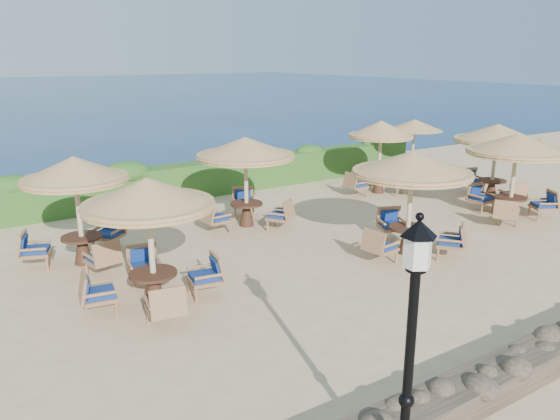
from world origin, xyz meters
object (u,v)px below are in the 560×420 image
Objects in this scene: cafe_set_1 at (411,179)px; lamp_post at (408,373)px; cafe_set_0 at (150,222)px; cafe_set_5 at (380,145)px; cafe_set_3 at (77,191)px; cafe_set_2 at (516,157)px; cafe_set_4 at (246,162)px; extra_parasol at (414,125)px; cafe_set_6 at (496,142)px.

lamp_post is at bearing -136.06° from cafe_set_1.
cafe_set_1 is (5.86, 5.65, 0.40)m from lamp_post.
cafe_set_5 is at bearing 23.79° from cafe_set_0.
lamp_post is 9.51m from cafe_set_3.
cafe_set_2 is at bearing -0.90° from cafe_set_0.
cafe_set_3 is 0.95× the size of cafe_set_4.
extra_parasol is 9.26m from cafe_set_1.
cafe_set_6 is at bearing 19.44° from cafe_set_1.
extra_parasol is 14.44m from cafe_set_0.
cafe_set_5 is at bearing 8.41° from cafe_set_4.
extra_parasol is at bearing 12.89° from cafe_set_4.
cafe_set_0 is 6.55m from cafe_set_1.
cafe_set_5 is at bearing 132.03° from cafe_set_6.
cafe_set_2 and cafe_set_4 have the same top height.
cafe_set_1 is at bearing -174.69° from cafe_set_2.
cafe_set_6 is (1.55, 1.82, 0.08)m from cafe_set_2.
lamp_post is at bearing -82.21° from cafe_set_3.
cafe_set_0 and cafe_set_2 have the same top height.
cafe_set_3 is (-12.04, 3.31, -0.12)m from cafe_set_2.
cafe_set_0 is 1.00× the size of cafe_set_4.
cafe_set_2 is at bearing -77.21° from cafe_set_5.
cafe_set_0 is at bearing 95.91° from lamp_post.
cafe_set_1 and cafe_set_6 have the same top height.
extra_parasol is at bearing 72.56° from cafe_set_2.
cafe_set_4 is (-9.03, -2.07, -0.24)m from extra_parasol.
cafe_set_0 and cafe_set_5 have the same top height.
cafe_set_3 reaches higher than extra_parasol.
cafe_set_0 is 11.40m from cafe_set_2.
lamp_post is at bearing -109.78° from cafe_set_4.
extra_parasol is 14.13m from cafe_set_3.
lamp_post is 1.12× the size of cafe_set_2.
cafe_set_3 is 0.94× the size of cafe_set_6.
cafe_set_2 is (4.88, 0.45, -0.01)m from cafe_set_1.
extra_parasol is 6.18m from cafe_set_2.
lamp_post is 12.37m from cafe_set_2.
lamp_post reaches higher than cafe_set_3.
cafe_set_3 is at bearing 173.72° from cafe_set_6.
lamp_post is at bearing -84.09° from cafe_set_0.
cafe_set_0 is 0.97× the size of cafe_set_2.
cafe_set_3 is (-13.89, -2.58, -0.34)m from extra_parasol.
cafe_set_1 and cafe_set_4 have the same top height.
cafe_set_5 is (10.96, 1.42, -0.04)m from cafe_set_3.
cafe_set_1 and cafe_set_5 have the same top height.
cafe_set_5 is (-2.93, -1.16, -0.39)m from extra_parasol.
cafe_set_4 reaches higher than extra_parasol.
cafe_set_4 is (-7.18, 3.83, -0.02)m from cafe_set_2.
lamp_post is 1.11× the size of cafe_set_1.
cafe_set_4 is 8.96m from cafe_set_6.
cafe_set_6 is at bearing 7.21° from cafe_set_0.
cafe_set_0 reaches higher than extra_parasol.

